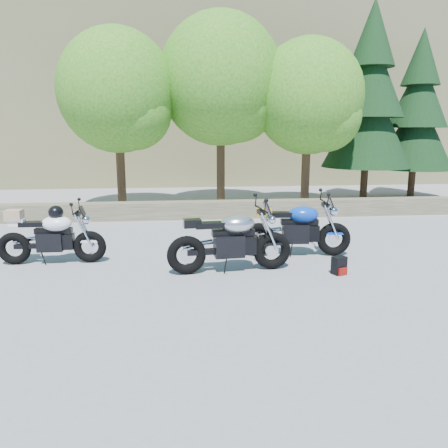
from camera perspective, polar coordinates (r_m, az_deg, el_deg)
The scene contains 12 objects.
ground at distance 7.74m, azimuth -0.68°, elevation -7.00°, with size 90.00×90.00×0.00m, color gray.
stone_wall at distance 13.00m, azimuth -3.01°, elevation 1.87°, with size 22.00×0.55×0.50m, color brown.
hillside at distance 35.83m, azimuth -0.20°, elevation 19.87°, with size 80.00×30.00×15.00m, color #686840.
tree_decid_left at distance 14.57m, azimuth -13.37°, elevation 16.01°, with size 3.67×3.67×5.62m.
tree_decid_mid at distance 14.99m, azimuth 0.00°, elevation 17.75°, with size 4.08×4.08×6.24m.
tree_decid_right at distance 14.92m, azimuth 11.42°, elevation 15.46°, with size 3.54×3.54×5.41m.
conifer_near at distance 17.00m, azimuth 18.46°, elevation 15.25°, with size 3.17×3.17×7.06m.
conifer_far at distance 18.50m, azimuth 23.97°, elevation 13.25°, with size 2.82×2.82×6.27m.
silver_bike at distance 7.92m, azimuth 0.93°, elevation -2.30°, with size 2.31×0.73×1.16m.
white_bike at distance 9.05m, azimuth -21.69°, elevation -1.39°, with size 2.06×0.65×1.14m.
blue_bike at distance 9.07m, azimuth 9.54°, elevation -0.71°, with size 2.26×0.72×1.13m.
backpack at distance 8.14m, azimuth 14.82°, elevation -5.29°, with size 0.29×0.27×0.32m.
Camera 1 is at (-0.70, -7.29, 2.50)m, focal length 35.00 mm.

